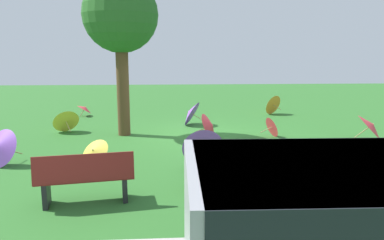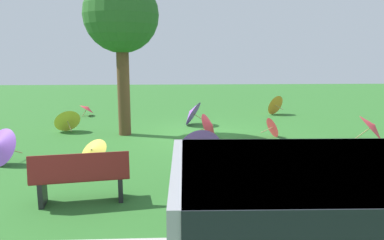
% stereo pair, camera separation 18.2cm
% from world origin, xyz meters
% --- Properties ---
extents(ground, '(40.00, 40.00, 0.00)m').
position_xyz_m(ground, '(0.00, 0.00, 0.00)').
color(ground, '#2D6B28').
extents(park_bench, '(1.66, 0.73, 0.90)m').
position_xyz_m(park_bench, '(2.26, 5.24, 0.47)').
color(park_bench, maroon).
rests_on(park_bench, ground).
extents(shade_tree, '(2.26, 2.26, 4.80)m').
position_xyz_m(shade_tree, '(2.28, -0.14, 3.59)').
color(shade_tree, brown).
rests_on(shade_tree, ground).
extents(parasol_purple_0, '(1.05, 1.11, 0.92)m').
position_xyz_m(parasol_purple_0, '(0.11, -1.63, 0.46)').
color(parasol_purple_0, tan).
rests_on(parasol_purple_0, ground).
extents(parasol_red_0, '(0.79, 0.81, 0.55)m').
position_xyz_m(parasol_red_0, '(4.33, -3.82, 0.33)').
color(parasol_red_0, tan).
rests_on(parasol_red_0, ground).
extents(parasol_orange_0, '(0.79, 0.79, 0.54)m').
position_xyz_m(parasol_orange_0, '(0.24, 4.72, 0.37)').
color(parasol_orange_0, tan).
rests_on(parasol_orange_0, ground).
extents(parasol_red_1, '(1.04, 1.14, 0.85)m').
position_xyz_m(parasol_red_1, '(-5.01, 1.16, 0.46)').
color(parasol_red_1, tan).
rests_on(parasol_red_1, ground).
extents(parasol_orange_1, '(0.96, 0.86, 0.87)m').
position_xyz_m(parasol_orange_1, '(-3.50, -3.84, 0.43)').
color(parasol_orange_1, tan).
rests_on(parasol_orange_1, ground).
extents(parasol_yellow_1, '(1.01, 0.92, 0.81)m').
position_xyz_m(parasol_yellow_1, '(4.24, -0.68, 0.40)').
color(parasol_yellow_1, tan).
rests_on(parasol_yellow_1, ground).
extents(parasol_red_2, '(0.82, 0.95, 0.82)m').
position_xyz_m(parasol_red_2, '(-0.36, 0.67, 0.41)').
color(parasol_red_2, tan).
rests_on(parasol_red_2, ground).
extents(parasol_yellow_2, '(0.85, 0.81, 0.61)m').
position_xyz_m(parasol_yellow_2, '(2.57, 3.02, 0.33)').
color(parasol_yellow_2, tan).
rests_on(parasol_yellow_2, ground).
extents(parasol_purple_1, '(0.96, 0.78, 0.93)m').
position_xyz_m(parasol_purple_1, '(0.12, 3.22, 0.46)').
color(parasol_purple_1, tan).
rests_on(parasol_purple_1, ground).
extents(parasol_red_3, '(0.68, 0.71, 0.65)m').
position_xyz_m(parasol_red_3, '(-2.34, 0.41, 0.32)').
color(parasol_red_3, tan).
rests_on(parasol_red_3, ground).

